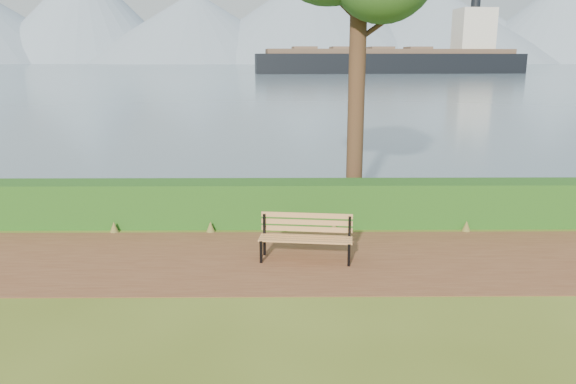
{
  "coord_description": "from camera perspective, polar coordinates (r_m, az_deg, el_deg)",
  "views": [
    {
      "loc": [
        0.49,
        -9.68,
        3.71
      ],
      "look_at": [
        0.58,
        1.2,
        1.1
      ],
      "focal_mm": 35.0,
      "sensor_mm": 36.0,
      "label": 1
    }
  ],
  "objects": [
    {
      "name": "water",
      "position": [
        269.7,
        -0.63,
        12.69
      ],
      "size": [
        700.0,
        510.0,
        0.0
      ],
      "primitive_type": "cube",
      "color": "#42556B",
      "rests_on": "ground"
    },
    {
      "name": "bench",
      "position": [
        10.53,
        1.84,
        -4.27
      ],
      "size": [
        1.77,
        0.71,
        0.87
      ],
      "rotation": [
        0.0,
        0.0,
        -0.12
      ],
      "color": "black",
      "rests_on": "ground"
    },
    {
      "name": "cargo_ship",
      "position": [
        143.09,
        11.15,
        12.92
      ],
      "size": [
        65.72,
        15.78,
        19.76
      ],
      "rotation": [
        0.0,
        0.0,
        0.09
      ],
      "color": "black",
      "rests_on": "ground"
    },
    {
      "name": "hedge",
      "position": [
        12.7,
        -2.69,
        -1.17
      ],
      "size": [
        32.0,
        0.85,
        1.0
      ],
      "primitive_type": "cube",
      "color": "#1D4B15",
      "rests_on": "ground"
    },
    {
      "name": "ground",
      "position": [
        10.37,
        -3.19,
        -7.48
      ],
      "size": [
        140.0,
        140.0,
        0.0
      ],
      "primitive_type": "plane",
      "color": "#4B5A19",
      "rests_on": "ground"
    },
    {
      "name": "path",
      "position": [
        10.65,
        -3.12,
        -6.88
      ],
      "size": [
        40.0,
        3.4,
        0.01
      ],
      "primitive_type": "cube",
      "color": "brown",
      "rests_on": "ground"
    },
    {
      "name": "mountains",
      "position": [
        416.53,
        -1.92,
        16.77
      ],
      "size": [
        585.0,
        190.0,
        70.0
      ],
      "color": "gray",
      "rests_on": "ground"
    }
  ]
}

